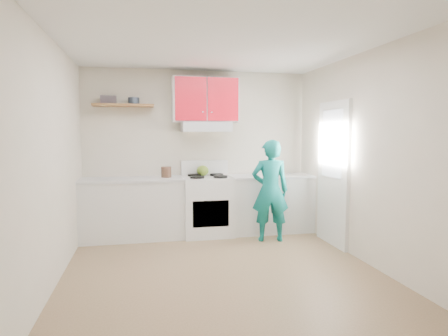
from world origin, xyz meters
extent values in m
plane|color=brown|center=(0.00, 0.00, 0.00)|extent=(3.80, 3.80, 0.00)
cube|color=white|center=(0.00, 0.00, 2.60)|extent=(3.60, 3.80, 0.04)
cube|color=beige|center=(0.00, 1.90, 1.30)|extent=(3.60, 0.04, 2.60)
cube|color=beige|center=(0.00, -1.90, 1.30)|extent=(3.60, 0.04, 2.60)
cube|color=beige|center=(-1.80, 0.00, 1.30)|extent=(0.04, 3.80, 2.60)
cube|color=beige|center=(1.80, 0.00, 1.30)|extent=(0.04, 3.80, 2.60)
cube|color=white|center=(1.78, 0.70, 1.02)|extent=(0.05, 0.85, 2.05)
cube|color=white|center=(1.75, 0.70, 1.45)|extent=(0.01, 0.55, 0.95)
cube|color=silver|center=(-1.04, 1.60, 0.45)|extent=(1.52, 0.60, 0.90)
cube|color=silver|center=(1.14, 1.60, 0.45)|extent=(1.32, 0.60, 0.90)
cube|color=white|center=(0.10, 1.57, 0.46)|extent=(0.76, 0.65, 0.92)
cube|color=silver|center=(0.10, 1.68, 1.70)|extent=(0.76, 0.44, 0.15)
cube|color=red|center=(0.10, 1.73, 2.12)|extent=(1.02, 0.33, 0.70)
cube|color=brown|center=(-1.15, 1.75, 2.02)|extent=(0.90, 0.30, 0.04)
cube|color=#453D43|center=(-1.37, 1.77, 2.10)|extent=(0.25, 0.19, 0.12)
cylinder|color=#333D4C|center=(-1.00, 1.77, 2.09)|extent=(0.21, 0.21, 0.10)
ellipsoid|color=#5C7921|center=(0.05, 1.73, 1.00)|extent=(0.20, 0.20, 0.17)
cylinder|color=#4A2F20|center=(-0.53, 1.63, 0.99)|extent=(0.17, 0.17, 0.19)
cube|color=olive|center=(0.90, 1.54, 0.91)|extent=(0.37, 0.32, 0.02)
cube|color=#B2121A|center=(1.62, 1.53, 0.90)|extent=(0.36, 0.31, 0.01)
imported|color=#0C6D68|center=(0.96, 1.06, 0.75)|extent=(0.60, 0.45, 1.51)
camera|label=1|loc=(-0.88, -4.32, 1.61)|focal=30.88mm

